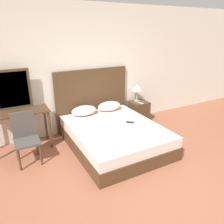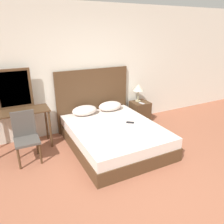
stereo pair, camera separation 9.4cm
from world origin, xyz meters
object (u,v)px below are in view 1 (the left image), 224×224
table_lamp (137,88)px  vanity_desk (19,119)px  bed (114,136)px  chair (26,135)px  phone_on_nightstand (141,103)px  phone_on_bed (130,122)px  nightstand (139,112)px

table_lamp → vanity_desk: size_ratio=0.39×
bed → table_lamp: bearing=38.3°
chair → phone_on_nightstand: bearing=8.6°
phone_on_nightstand → phone_on_bed: bearing=-136.9°
phone_on_bed → vanity_desk: 2.11m
phone_on_bed → table_lamp: bearing=49.2°
bed → phone_on_bed: 0.41m
table_lamp → vanity_desk: 2.74m
bed → vanity_desk: vanity_desk is taller
phone_on_nightstand → nightstand: bearing=74.9°
phone_on_nightstand → vanity_desk: (-2.72, 0.03, 0.12)m
phone_on_bed → chair: (-1.92, 0.30, 0.04)m
bed → phone_on_nightstand: 1.34m
vanity_desk → chair: (0.04, -0.44, -0.15)m
nightstand → vanity_desk: (-2.75, -0.07, 0.38)m
bed → nightstand: size_ratio=3.93×
bed → phone_on_nightstand: bearing=32.3°
table_lamp → vanity_desk: (-2.73, -0.15, -0.21)m
bed → chair: (-1.58, 0.29, 0.27)m
bed → phone_on_bed: bearing=-1.9°
nightstand → vanity_desk: vanity_desk is taller
bed → chair: size_ratio=2.29×
table_lamp → phone_on_nightstand: size_ratio=2.63×
phone_on_nightstand → table_lamp: bearing=86.6°
vanity_desk → chair: chair is taller
phone_on_bed → chair: chair is taller
phone_on_bed → bed: bearing=178.1°
table_lamp → nightstand: bearing=-78.4°
table_lamp → phone_on_nightstand: 0.38m
bed → phone_on_bed: size_ratio=12.61×
bed → table_lamp: size_ratio=4.72×
bed → nightstand: bearing=35.2°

